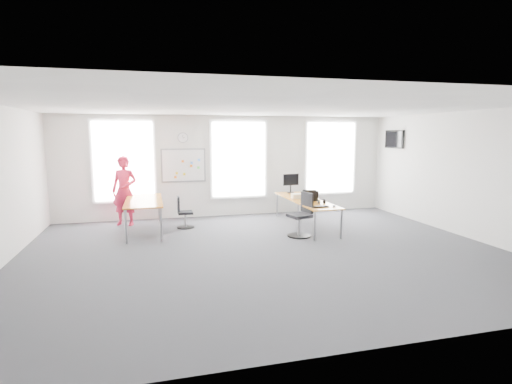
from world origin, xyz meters
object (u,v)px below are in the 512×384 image
object	(u,v)px
headphones	(321,202)
monitor	(291,182)
desk_right	(306,201)
person	(124,191)
desk_left	(144,203)
chair_left	(183,214)
chair_right	(301,217)
keyboard	(320,207)

from	to	relation	value
headphones	monitor	xyz separation A→B (m)	(-0.13, 1.93, 0.29)
desk_right	person	distance (m)	4.89
desk_left	headphones	bearing A→B (deg)	-15.03
headphones	chair_left	bearing A→B (deg)	166.19
chair_right	desk_left	bearing A→B (deg)	-124.71
monitor	chair_right	bearing A→B (deg)	-111.72
chair_right	chair_left	xyz separation A→B (m)	(-2.69, 1.60, -0.09)
person	keyboard	distance (m)	5.24
desk_right	monitor	world-z (taller)	monitor
desk_right	person	world-z (taller)	person
desk_right	keyboard	bearing A→B (deg)	-94.99
person	headphones	bearing A→B (deg)	-2.69
desk_left	desk_right	bearing A→B (deg)	-6.55
keyboard	chair_left	bearing A→B (deg)	147.17
chair_right	headphones	world-z (taller)	chair_right
person	desk_left	bearing A→B (deg)	-40.16
desk_left	keyboard	distance (m)	4.38
chair_left	headphones	bearing A→B (deg)	-112.37
desk_left	person	distance (m)	1.07
headphones	monitor	size ratio (longest dim) A/B	0.33
person	keyboard	bearing A→B (deg)	-8.49
keyboard	headphones	world-z (taller)	headphones
chair_left	monitor	xyz separation A→B (m)	(3.20, 0.61, 0.70)
chair_left	person	bearing A→B (deg)	62.73
chair_right	chair_left	size ratio (longest dim) A/B	1.25
headphones	monitor	bearing A→B (deg)	101.65
desk_right	monitor	xyz separation A→B (m)	(0.02, 1.25, 0.39)
chair_left	headphones	size ratio (longest dim) A/B	4.56
person	monitor	xyz separation A→B (m)	(4.70, -0.14, 0.13)
person	chair_left	bearing A→B (deg)	-6.03
chair_left	keyboard	size ratio (longest dim) A/B	1.97
desk_left	person	world-z (taller)	person
chair_right	monitor	xyz separation A→B (m)	(0.51, 2.21, 0.60)
chair_right	person	bearing A→B (deg)	-132.67
keyboard	monitor	distance (m)	2.43
chair_right	person	world-z (taller)	person
chair_left	chair_right	bearing A→B (deg)	-121.44
desk_left	person	size ratio (longest dim) A/B	1.19
keyboard	headphones	size ratio (longest dim) A/B	2.32
keyboard	desk_left	bearing A→B (deg)	155.55
person	headphones	size ratio (longest dim) A/B	10.14
keyboard	monitor	world-z (taller)	monitor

